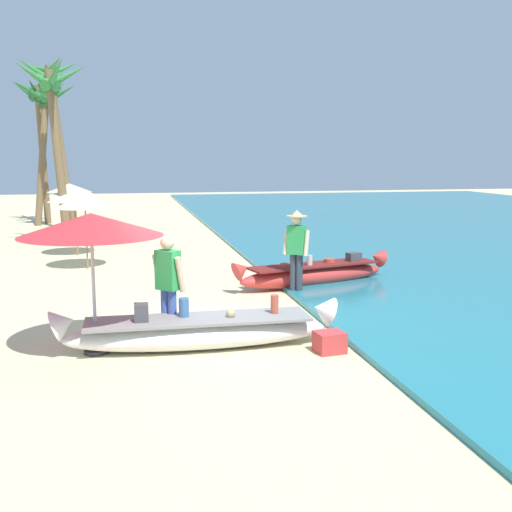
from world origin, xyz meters
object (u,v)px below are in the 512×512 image
object	(u,v)px
person_tourist_customer	(168,283)
patio_umbrella_large	(91,225)
palm_tree_mid_cluster	(39,106)
cooler_box	(330,342)
person_vendor_hatted	(296,246)
palm_tree_tall_inland	(45,113)
boat_white_foreground	(199,331)
palm_tree_leaning_seaward	(53,96)
palm_tree_far_behind	(52,101)
boat_red_midground	(313,274)

from	to	relation	value
person_tourist_customer	patio_umbrella_large	bearing A→B (deg)	-163.78
person_tourist_customer	palm_tree_mid_cluster	world-z (taller)	palm_tree_mid_cluster
patio_umbrella_large	cooler_box	size ratio (longest dim) A/B	4.97
person_vendor_hatted	person_tourist_customer	xyz separation A→B (m)	(-2.87, -2.84, -0.08)
patio_umbrella_large	cooler_box	xyz separation A→B (m)	(3.42, -0.69, -1.76)
palm_tree_tall_inland	cooler_box	distance (m)	20.26
boat_white_foreground	person_tourist_customer	size ratio (longest dim) A/B	2.56
boat_white_foreground	cooler_box	world-z (taller)	boat_white_foreground
boat_white_foreground	palm_tree_leaning_seaward	distance (m)	17.47
person_vendor_hatted	patio_umbrella_large	xyz separation A→B (m)	(-3.98, -3.17, 0.87)
person_tourist_customer	palm_tree_far_behind	xyz separation A→B (m)	(-2.75, 11.42, 3.65)
boat_red_midground	patio_umbrella_large	bearing A→B (deg)	-139.36
person_vendor_hatted	palm_tree_leaning_seaward	distance (m)	15.03
person_vendor_hatted	palm_tree_far_behind	world-z (taller)	palm_tree_far_behind
person_vendor_hatted	palm_tree_mid_cluster	bearing A→B (deg)	113.55
boat_red_midground	patio_umbrella_large	size ratio (longest dim) A/B	1.88
palm_tree_tall_inland	palm_tree_far_behind	distance (m)	6.47
person_vendor_hatted	palm_tree_tall_inland	size ratio (longest dim) A/B	0.30
boat_red_midground	palm_tree_tall_inland	distance (m)	16.50
boat_red_midground	palm_tree_leaning_seaward	distance (m)	14.86
patio_umbrella_large	boat_white_foreground	bearing A→B (deg)	-3.10
boat_red_midground	palm_tree_mid_cluster	bearing A→B (deg)	116.59
boat_red_midground	person_vendor_hatted	bearing A→B (deg)	-128.60
palm_tree_far_behind	patio_umbrella_large	bearing A→B (deg)	-82.06
boat_red_midground	palm_tree_leaning_seaward	xyz separation A→B (m)	(-6.68, 12.34, 4.90)
boat_red_midground	person_tourist_customer	world-z (taller)	person_tourist_customer
boat_red_midground	palm_tree_mid_cluster	size ratio (longest dim) A/B	0.64
person_tourist_customer	palm_tree_far_behind	distance (m)	12.30
palm_tree_far_behind	cooler_box	bearing A→B (deg)	-67.87
boat_white_foreground	palm_tree_mid_cluster	world-z (taller)	palm_tree_mid_cluster
person_vendor_hatted	palm_tree_tall_inland	world-z (taller)	palm_tree_tall_inland
palm_tree_mid_cluster	cooler_box	distance (m)	21.16
person_vendor_hatted	cooler_box	size ratio (longest dim) A/B	4.28
boat_red_midground	palm_tree_far_behind	size ratio (longest dim) A/B	0.67
person_tourist_customer	palm_tree_leaning_seaward	bearing A→B (deg)	101.29
boat_red_midground	person_tourist_customer	distance (m)	5.08
person_tourist_customer	cooler_box	world-z (taller)	person_tourist_customer
patio_umbrella_large	palm_tree_leaning_seaward	xyz separation A→B (m)	(-2.08, 16.29, 3.26)
cooler_box	boat_white_foreground	bearing A→B (deg)	154.64
palm_tree_tall_inland	cooler_box	size ratio (longest dim) A/B	14.23
person_tourist_customer	person_vendor_hatted	bearing A→B (deg)	44.76
person_tourist_customer	boat_white_foreground	bearing A→B (deg)	-44.37
palm_tree_mid_cluster	person_vendor_hatted	bearing A→B (deg)	-66.45
palm_tree_far_behind	person_tourist_customer	bearing A→B (deg)	-76.47
person_tourist_customer	palm_tree_far_behind	size ratio (longest dim) A/B	0.29
patio_umbrella_large	palm_tree_tall_inland	bearing A→B (deg)	98.12
palm_tree_tall_inland	palm_tree_mid_cluster	xyz separation A→B (m)	(-0.30, 0.79, 0.32)
boat_white_foreground	cooler_box	size ratio (longest dim) A/B	10.35
patio_umbrella_large	palm_tree_mid_cluster	distance (m)	19.39
palm_tree_tall_inland	palm_tree_far_behind	xyz separation A→B (m)	(0.95, -6.40, -0.04)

